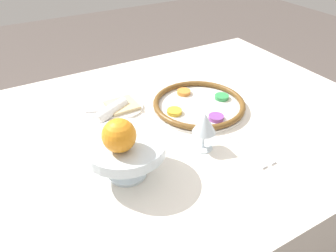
{
  "coord_description": "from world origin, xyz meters",
  "views": [
    {
      "loc": [
        0.42,
        0.79,
        1.35
      ],
      "look_at": [
        0.01,
        0.06,
        0.77
      ],
      "focal_mm": 35.0,
      "sensor_mm": 36.0,
      "label": 1
    }
  ],
  "objects_px": {
    "fruit_stand": "(125,148)",
    "orange_fruit": "(119,135)",
    "seder_plate": "(199,104)",
    "napkin_roll": "(111,111)",
    "bread_plate": "(122,107)",
    "wine_glass": "(205,124)"
  },
  "relations": [
    {
      "from": "seder_plate",
      "to": "orange_fruit",
      "type": "height_order",
      "value": "orange_fruit"
    },
    {
      "from": "fruit_stand",
      "to": "napkin_roll",
      "type": "bearing_deg",
      "value": -103.62
    },
    {
      "from": "wine_glass",
      "to": "napkin_roll",
      "type": "height_order",
      "value": "wine_glass"
    },
    {
      "from": "seder_plate",
      "to": "wine_glass",
      "type": "bearing_deg",
      "value": 58.69
    },
    {
      "from": "orange_fruit",
      "to": "napkin_roll",
      "type": "bearing_deg",
      "value": -106.22
    },
    {
      "from": "bread_plate",
      "to": "seder_plate",
      "type": "bearing_deg",
      "value": 150.87
    },
    {
      "from": "wine_glass",
      "to": "orange_fruit",
      "type": "bearing_deg",
      "value": 3.25
    },
    {
      "from": "wine_glass",
      "to": "napkin_roll",
      "type": "distance_m",
      "value": 0.36
    },
    {
      "from": "fruit_stand",
      "to": "bread_plate",
      "type": "distance_m",
      "value": 0.36
    },
    {
      "from": "orange_fruit",
      "to": "napkin_roll",
      "type": "distance_m",
      "value": 0.36
    },
    {
      "from": "fruit_stand",
      "to": "orange_fruit",
      "type": "height_order",
      "value": "orange_fruit"
    },
    {
      "from": "bread_plate",
      "to": "napkin_roll",
      "type": "xyz_separation_m",
      "value": [
        0.05,
        0.02,
        0.01
      ]
    },
    {
      "from": "seder_plate",
      "to": "wine_glass",
      "type": "height_order",
      "value": "wine_glass"
    },
    {
      "from": "fruit_stand",
      "to": "orange_fruit",
      "type": "bearing_deg",
      "value": 48.75
    },
    {
      "from": "wine_glass",
      "to": "orange_fruit",
      "type": "height_order",
      "value": "orange_fruit"
    },
    {
      "from": "seder_plate",
      "to": "orange_fruit",
      "type": "distance_m",
      "value": 0.46
    },
    {
      "from": "bread_plate",
      "to": "napkin_roll",
      "type": "distance_m",
      "value": 0.06
    },
    {
      "from": "wine_glass",
      "to": "orange_fruit",
      "type": "relative_size",
      "value": 1.46
    },
    {
      "from": "orange_fruit",
      "to": "bread_plate",
      "type": "relative_size",
      "value": 0.56
    },
    {
      "from": "orange_fruit",
      "to": "bread_plate",
      "type": "height_order",
      "value": "orange_fruit"
    },
    {
      "from": "seder_plate",
      "to": "orange_fruit",
      "type": "xyz_separation_m",
      "value": [
        0.39,
        0.21,
        0.14
      ]
    },
    {
      "from": "seder_plate",
      "to": "bread_plate",
      "type": "relative_size",
      "value": 2.18
    }
  ]
}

